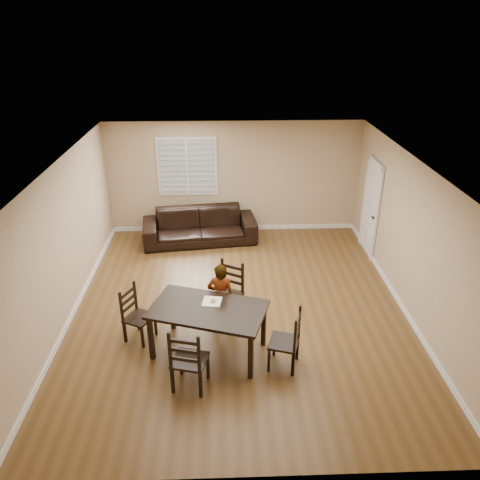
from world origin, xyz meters
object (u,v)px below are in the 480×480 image
Objects in this scene: chair_right at (292,342)px; chair_left at (133,315)px; chair_far at (187,365)px; sofa at (200,226)px; child at (221,297)px; chair_near at (231,291)px; donut at (213,300)px; dining_table at (208,313)px.

chair_left is at bearing -90.61° from chair_right.
chair_far reaches higher than sofa.
child is (-1.06, 1.01, 0.17)m from chair_right.
chair_near is 0.98m from donut.
child reaches higher than chair_far.
chair_right is 1.47m from child.
dining_table is 0.75× the size of sofa.
dining_table is 19.57× the size of donut.
sofa is at bearing 95.73° from donut.
chair_right is 0.80× the size of child.
sofa is at bearing -75.44° from chair_far.
chair_left is 1.46m from child.
dining_table is 0.96m from chair_far.
chair_near is at bearing 71.79° from donut.
chair_right reaches higher than chair_left.
chair_right is (2.50, -0.83, 0.02)m from chair_left.
donut is at bearing -94.49° from chair_far.
child is 12.43× the size of donut.
chair_near is 0.40× the size of sofa.
chair_right is (1.26, -0.41, -0.28)m from dining_table.
chair_far is at bearing -116.74° from chair_left.
chair_left reaches higher than sofa.
chair_far is at bearing -108.69° from donut.
chair_far is (-0.64, -1.92, 0.01)m from chair_near.
chair_far is at bearing -55.08° from chair_right.
chair_left is at bearing -129.48° from chair_near.
chair_left is 0.95× the size of chair_right.
child is at bearing -93.49° from chair_far.
child reaches higher than sofa.
donut is (0.36, 1.06, 0.36)m from chair_far.
child is (0.20, 0.60, -0.11)m from dining_table.
chair_far is at bearing 79.86° from child.
sofa is at bearing -74.16° from child.
chair_left is at bearing 14.63° from child.
chair_near is 1.70m from chair_right.
child is at bearing -81.58° from chair_near.
dining_table is 0.23m from donut.
sofa is (-0.31, 4.06, -0.35)m from dining_table.
chair_near is 0.98× the size of chair_far.
sofa is (-0.67, 3.02, -0.09)m from chair_near.
chair_far is at bearing -96.81° from sofa.
chair_right is at bearing -77.89° from sofa.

